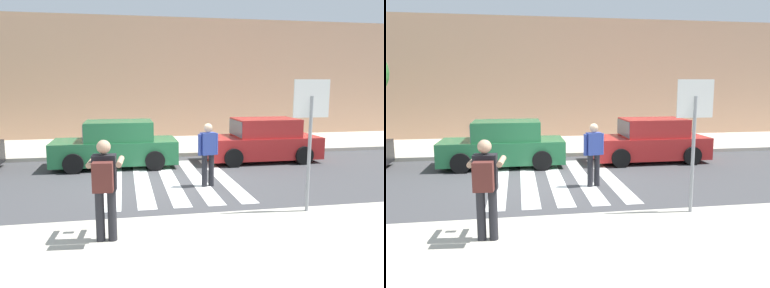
% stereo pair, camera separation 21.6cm
% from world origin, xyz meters
% --- Properties ---
extents(ground_plane, '(120.00, 120.00, 0.00)m').
position_xyz_m(ground_plane, '(0.00, 0.00, 0.00)').
color(ground_plane, '#424244').
extents(sidewalk_far, '(60.00, 4.80, 0.14)m').
position_xyz_m(sidewalk_far, '(0.00, 6.00, 0.07)').
color(sidewalk_far, beige).
rests_on(sidewalk_far, ground).
extents(building_facade_far, '(56.00, 4.00, 6.02)m').
position_xyz_m(building_facade_far, '(0.00, 10.40, 3.01)').
color(building_facade_far, tan).
rests_on(building_facade_far, ground).
extents(crosswalk_stripe_0, '(0.44, 5.20, 0.01)m').
position_xyz_m(crosswalk_stripe_0, '(-1.60, 0.20, 0.00)').
color(crosswalk_stripe_0, silver).
rests_on(crosswalk_stripe_0, ground).
extents(crosswalk_stripe_1, '(0.44, 5.20, 0.01)m').
position_xyz_m(crosswalk_stripe_1, '(-0.80, 0.20, 0.00)').
color(crosswalk_stripe_1, silver).
rests_on(crosswalk_stripe_1, ground).
extents(crosswalk_stripe_2, '(0.44, 5.20, 0.01)m').
position_xyz_m(crosswalk_stripe_2, '(0.00, 0.20, 0.00)').
color(crosswalk_stripe_2, silver).
rests_on(crosswalk_stripe_2, ground).
extents(crosswalk_stripe_3, '(0.44, 5.20, 0.01)m').
position_xyz_m(crosswalk_stripe_3, '(0.80, 0.20, 0.00)').
color(crosswalk_stripe_3, silver).
rests_on(crosswalk_stripe_3, ground).
extents(crosswalk_stripe_4, '(0.44, 5.20, 0.01)m').
position_xyz_m(crosswalk_stripe_4, '(1.60, 0.20, 0.00)').
color(crosswalk_stripe_4, silver).
rests_on(crosswalk_stripe_4, ground).
extents(stop_sign, '(0.76, 0.08, 2.72)m').
position_xyz_m(stop_sign, '(2.45, -3.43, 2.12)').
color(stop_sign, gray).
rests_on(stop_sign, sidewalk_near).
extents(photographer_with_backpack, '(0.62, 0.87, 1.72)m').
position_xyz_m(photographer_with_backpack, '(-1.61, -4.26, 1.17)').
color(photographer_with_backpack, '#232328').
rests_on(photographer_with_backpack, sidewalk_near).
extents(pedestrian_crossing, '(0.57, 0.31, 1.72)m').
position_xyz_m(pedestrian_crossing, '(0.95, -0.70, 0.97)').
color(pedestrian_crossing, '#232328').
rests_on(pedestrian_crossing, ground).
extents(parked_car_green, '(4.10, 1.92, 1.55)m').
position_xyz_m(parked_car_green, '(-1.54, 2.30, 0.73)').
color(parked_car_green, '#236B3D').
rests_on(parked_car_green, ground).
extents(parked_car_red, '(4.10, 1.92, 1.55)m').
position_xyz_m(parked_car_red, '(3.63, 2.30, 0.73)').
color(parked_car_red, red).
rests_on(parked_car_red, ground).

